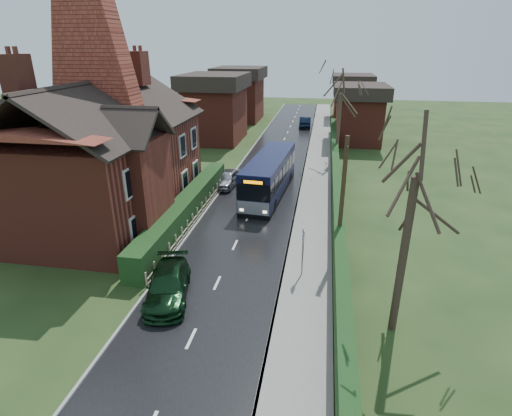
% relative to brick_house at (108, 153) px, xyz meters
% --- Properties ---
extents(ground, '(140.00, 140.00, 0.00)m').
position_rel_brick_house_xyz_m(ground, '(8.73, -4.78, -4.38)').
color(ground, '#3A4E21').
rests_on(ground, ground).
extents(road, '(6.00, 100.00, 0.02)m').
position_rel_brick_house_xyz_m(road, '(8.73, 5.22, -4.37)').
color(road, black).
rests_on(road, ground).
extents(pavement, '(2.50, 100.00, 0.14)m').
position_rel_brick_house_xyz_m(pavement, '(12.98, 5.22, -4.31)').
color(pavement, slate).
rests_on(pavement, ground).
extents(kerb_right, '(0.12, 100.00, 0.14)m').
position_rel_brick_house_xyz_m(kerb_right, '(11.78, 5.22, -4.31)').
color(kerb_right, gray).
rests_on(kerb_right, ground).
extents(kerb_left, '(0.12, 100.00, 0.10)m').
position_rel_brick_house_xyz_m(kerb_left, '(5.68, 5.22, -4.33)').
color(kerb_left, gray).
rests_on(kerb_left, ground).
extents(front_hedge, '(1.20, 16.00, 1.60)m').
position_rel_brick_house_xyz_m(front_hedge, '(4.83, 0.22, -3.58)').
color(front_hedge, black).
rests_on(front_hedge, ground).
extents(picket_fence, '(0.10, 16.00, 0.90)m').
position_rel_brick_house_xyz_m(picket_fence, '(5.58, 0.22, -3.93)').
color(picket_fence, gray).
rests_on(picket_fence, ground).
extents(right_wall_hedge, '(0.60, 50.00, 1.80)m').
position_rel_brick_house_xyz_m(right_wall_hedge, '(14.53, 5.22, -3.36)').
color(right_wall_hedge, maroon).
rests_on(right_wall_hedge, ground).
extents(brick_house, '(9.30, 14.60, 10.30)m').
position_rel_brick_house_xyz_m(brick_house, '(0.00, 0.00, 0.00)').
color(brick_house, maroon).
rests_on(brick_house, ground).
extents(bus, '(3.03, 10.06, 3.01)m').
position_rel_brick_house_xyz_m(bus, '(9.53, 5.85, -2.88)').
color(bus, black).
rests_on(bus, ground).
extents(car_silver, '(1.96, 3.98, 1.30)m').
position_rel_brick_house_xyz_m(car_silver, '(5.93, 7.22, -3.72)').
color(car_silver, '#B0B0B5').
rests_on(car_silver, ground).
extents(car_green, '(2.76, 4.69, 1.27)m').
position_rel_brick_house_xyz_m(car_green, '(6.86, -8.26, -3.74)').
color(car_green, black).
rests_on(car_green, ground).
extents(car_distant, '(1.76, 4.42, 1.43)m').
position_rel_brick_house_xyz_m(car_distant, '(10.73, 33.22, -3.66)').
color(car_distant, black).
rests_on(car_distant, ground).
extents(bus_stop_sign, '(0.14, 0.40, 2.67)m').
position_rel_brick_house_xyz_m(bus_stop_sign, '(12.73, -5.49, -2.62)').
color(bus_stop_sign, slate).
rests_on(bus_stop_sign, ground).
extents(telegraph_pole, '(0.23, 0.85, 6.62)m').
position_rel_brick_house_xyz_m(telegraph_pole, '(14.53, -2.96, -1.02)').
color(telegraph_pole, black).
rests_on(telegraph_pole, ground).
extents(tree_right_near, '(4.30, 4.30, 9.28)m').
position_rel_brick_house_xyz_m(tree_right_near, '(16.62, -8.78, 2.55)').
color(tree_right_near, '#32251D').
rests_on(tree_right_near, ground).
extents(tree_right_far, '(4.77, 4.77, 9.21)m').
position_rel_brick_house_xyz_m(tree_right_far, '(14.73, 16.45, 2.51)').
color(tree_right_far, '#3D3124').
rests_on(tree_right_far, ground).
extents(tree_house_side, '(3.99, 3.99, 9.07)m').
position_rel_brick_house_xyz_m(tree_house_side, '(-2.83, 9.47, 2.40)').
color(tree_house_side, '#392D21').
rests_on(tree_house_side, ground).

